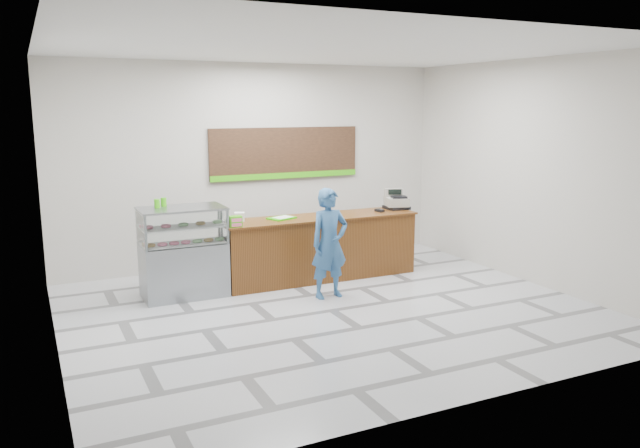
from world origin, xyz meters
name	(u,v)px	position (x,y,z in m)	size (l,w,h in m)	color
floor	(332,310)	(0.00, 0.00, 0.00)	(7.00, 7.00, 0.00)	#BBBBC0
back_wall	(256,165)	(0.00, 3.00, 1.75)	(7.00, 7.00, 0.00)	beige
ceiling	(333,48)	(0.00, 0.00, 3.50)	(7.00, 7.00, 0.00)	silver
sales_counter	(320,247)	(0.55, 1.55, 0.52)	(3.26, 0.76, 1.03)	brown
display_case	(183,251)	(-1.67, 1.55, 0.68)	(1.22, 0.72, 1.33)	gray
menu_board	(286,154)	(0.55, 2.96, 1.93)	(2.80, 0.06, 0.90)	black
cash_register	(396,201)	(2.05, 1.64, 1.16)	(0.45, 0.46, 0.34)	black
card_terminal	(380,211)	(1.64, 1.51, 1.05)	(0.08, 0.17, 0.04)	black
serving_tray	(282,218)	(-0.08, 1.61, 1.04)	(0.48, 0.41, 0.02)	#28C600
napkin_box	(239,217)	(-0.74, 1.72, 1.10)	(0.15, 0.15, 0.13)	white
straw_cup	(230,220)	(-0.95, 1.55, 1.08)	(0.07, 0.07, 0.11)	silver
promo_box	(235,221)	(-0.95, 1.28, 1.11)	(0.18, 0.12, 0.16)	#3FBF0F
donut_decal	(335,218)	(0.71, 1.32, 1.03)	(0.16, 0.16, 0.00)	#F0668A
green_cup_left	(157,203)	(-1.99, 1.67, 1.39)	(0.08, 0.08, 0.13)	#3FBF0F
green_cup_right	(164,202)	(-1.88, 1.76, 1.39)	(0.08, 0.08, 0.13)	#3FBF0F
customer	(329,243)	(0.25, 0.59, 0.81)	(0.59, 0.39, 1.61)	#2E5B8D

